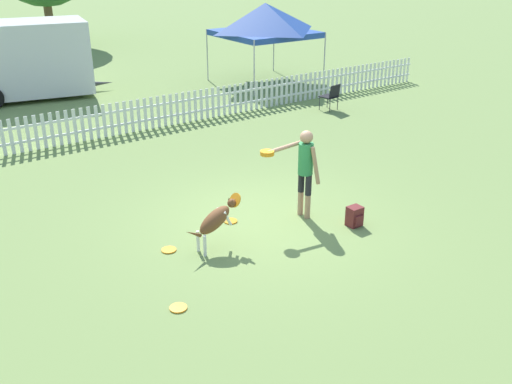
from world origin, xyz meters
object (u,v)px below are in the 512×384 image
at_px(handler_person, 303,164).
at_px(folding_chair_center, 331,95).
at_px(frisbee_midfield, 169,250).
at_px(backpack_on_grass, 355,216).
at_px(frisbee_near_dog, 231,221).
at_px(frisbee_near_handler, 178,308).
at_px(equipment_trailer, 8,59).
at_px(leaping_dog, 216,219).
at_px(canopy_tent_main, 265,20).

relative_size(handler_person, folding_chair_center, 2.08).
relative_size(frisbee_midfield, backpack_on_grass, 0.67).
bearing_deg(backpack_on_grass, frisbee_near_dog, 141.20).
bearing_deg(frisbee_near_handler, equipment_trailer, 85.50).
relative_size(frisbee_near_dog, backpack_on_grass, 0.67).
relative_size(frisbee_near_handler, folding_chair_center, 0.31).
bearing_deg(folding_chair_center, leaping_dog, 24.81).
distance_m(frisbee_near_handler, frisbee_near_dog, 2.88).
height_order(leaping_dog, canopy_tent_main, canopy_tent_main).
bearing_deg(folding_chair_center, equipment_trailer, -54.26).
xyz_separation_m(leaping_dog, folding_chair_center, (7.60, 5.60, -0.05)).
bearing_deg(canopy_tent_main, backpack_on_grass, -117.64).
relative_size(frisbee_near_dog, equipment_trailer, 0.04).
height_order(handler_person, backpack_on_grass, handler_person).
height_order(frisbee_near_handler, backpack_on_grass, backpack_on_grass).
bearing_deg(frisbee_near_dog, equipment_trailer, 94.80).
height_order(frisbee_near_handler, canopy_tent_main, canopy_tent_main).
bearing_deg(canopy_tent_main, equipment_trailer, 161.35).
bearing_deg(frisbee_near_dog, canopy_tent_main, 51.30).
relative_size(canopy_tent_main, equipment_trailer, 0.53).
bearing_deg(equipment_trailer, backpack_on_grass, -67.68).
bearing_deg(frisbee_near_dog, handler_person, -25.36).
xyz_separation_m(frisbee_midfield, folding_chair_center, (8.32, 5.21, 0.48)).
bearing_deg(equipment_trailer, leaping_dog, -78.21).
bearing_deg(folding_chair_center, backpack_on_grass, 39.90).
xyz_separation_m(handler_person, equipment_trailer, (-2.27, 12.73, 0.24)).
bearing_deg(backpack_on_grass, handler_person, 123.17).
distance_m(handler_person, leaping_dog, 2.07).
height_order(frisbee_midfield, backpack_on_grass, backpack_on_grass).
bearing_deg(equipment_trailer, frisbee_near_dog, -74.64).
distance_m(handler_person, folding_chair_center, 7.85).
distance_m(handler_person, frisbee_midfield, 2.93).
xyz_separation_m(handler_person, frisbee_near_dog, (-1.25, 0.59, -1.08)).
distance_m(handler_person, backpack_on_grass, 1.37).
height_order(frisbee_midfield, folding_chair_center, folding_chair_center).
bearing_deg(equipment_trailer, frisbee_midfield, -81.50).
relative_size(folding_chair_center, canopy_tent_main, 0.26).
distance_m(frisbee_midfield, folding_chair_center, 9.83).
relative_size(handler_person, canopy_tent_main, 0.54).
relative_size(backpack_on_grass, equipment_trailer, 0.06).
relative_size(leaping_dog, frisbee_near_handler, 4.30).
distance_m(frisbee_near_dog, canopy_tent_main, 12.12).
height_order(leaping_dog, folding_chair_center, leaping_dog).
relative_size(leaping_dog, backpack_on_grass, 2.90).
distance_m(frisbee_near_handler, backpack_on_grass, 3.97).
relative_size(handler_person, frisbee_near_dog, 6.69).
xyz_separation_m(folding_chair_center, canopy_tent_main, (0.58, 4.41, 1.81)).
xyz_separation_m(handler_person, backpack_on_grass, (0.57, -0.87, -0.90)).
relative_size(backpack_on_grass, folding_chair_center, 0.46).
distance_m(frisbee_near_handler, canopy_tent_main, 14.93).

